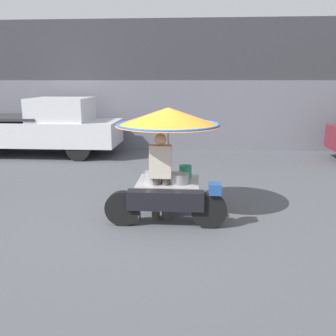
# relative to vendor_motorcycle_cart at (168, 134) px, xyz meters

# --- Properties ---
(ground_plane) EXTENTS (36.00, 36.00, 0.00)m
(ground_plane) POSITION_rel_vendor_motorcycle_cart_xyz_m (-0.28, -0.28, -1.50)
(ground_plane) COLOR #4C4F54
(shopfront_building) EXTENTS (28.00, 2.06, 4.42)m
(shopfront_building) POSITION_rel_vendor_motorcycle_cart_xyz_m (-0.28, 7.65, 0.70)
(shopfront_building) COLOR #38383D
(shopfront_building) RESTS_ON ground
(vendor_motorcycle_cart) EXTENTS (2.06, 1.87, 1.95)m
(vendor_motorcycle_cart) POSITION_rel_vendor_motorcycle_cart_xyz_m (0.00, 0.00, 0.00)
(vendor_motorcycle_cart) COLOR black
(vendor_motorcycle_cart) RESTS_ON ground
(vendor_person) EXTENTS (0.38, 0.22, 1.53)m
(vendor_person) POSITION_rel_vendor_motorcycle_cart_xyz_m (-0.12, -0.20, -0.64)
(vendor_person) COLOR #4C473D
(vendor_person) RESTS_ON ground
(pickup_truck) EXTENTS (5.29, 1.89, 1.86)m
(pickup_truck) POSITION_rel_vendor_motorcycle_cart_xyz_m (-4.52, 5.29, -0.59)
(pickup_truck) COLOR black
(pickup_truck) RESTS_ON ground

